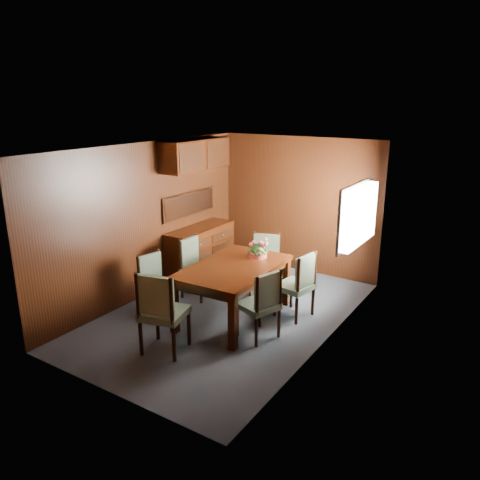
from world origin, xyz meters
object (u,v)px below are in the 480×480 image
Objects in this scene: flower_centerpiece at (258,248)px; sideboard at (201,252)px; chair_head at (161,309)px; chair_right_near at (262,301)px; dining_table at (234,273)px; chair_left_near at (155,281)px.

sideboard is at bearing 159.69° from flower_centerpiece.
flower_centerpiece is (0.29, 1.78, 0.33)m from chair_head.
flower_centerpiece is (-0.55, 0.81, 0.40)m from chair_right_near.
flower_centerpiece is at bearing -20.31° from sideboard.
dining_table is 0.74m from chair_right_near.
dining_table is 1.31m from chair_head.
chair_head is 3.73× the size of flower_centerpiece.
dining_table is 0.56m from flower_centerpiece.
sideboard is 1.64m from flower_centerpiece.
dining_table is at bearing 67.44° from chair_head.
chair_right_near reaches higher than dining_table.
sideboard is 1.73m from dining_table.
sideboard is 0.81× the size of dining_table.
flower_centerpiece is (1.11, 1.00, 0.42)m from chair_left_near.
dining_table is at bearing -37.00° from sideboard.
chair_right_near is (0.65, -0.32, -0.15)m from dining_table.
flower_centerpiece reaches higher than dining_table.
chair_right_near is 3.30× the size of flower_centerpiece.
chair_right_near is 0.89× the size of chair_head.
dining_table is 1.60× the size of chair_head.
chair_left_near is 0.95× the size of chair_right_near.
sideboard is 1.30× the size of chair_head.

